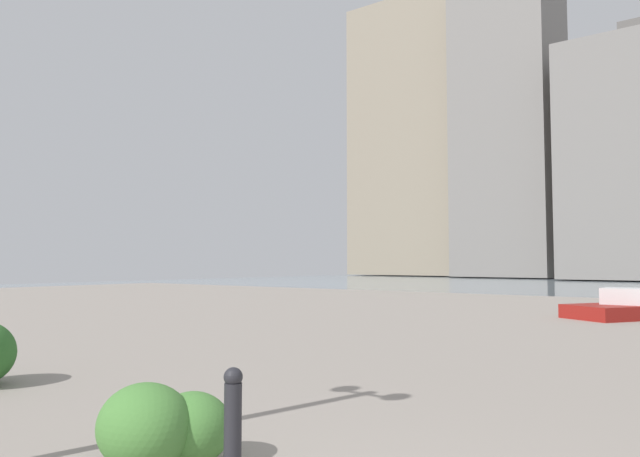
% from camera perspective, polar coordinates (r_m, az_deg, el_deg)
% --- Properties ---
extents(building_annex, '(10.59, 10.51, 35.07)m').
position_cam_1_polar(building_annex, '(71.00, 18.13, 8.95)').
color(building_annex, gray).
rests_on(building_annex, ground).
extents(building_highrise, '(14.40, 11.78, 35.30)m').
position_cam_1_polar(building_highrise, '(79.38, 9.42, 8.37)').
color(building_highrise, gray).
rests_on(building_highrise, ground).
extents(bollard_near, '(0.13, 0.13, 0.83)m').
position_cam_1_polar(bollard_near, '(4.16, -8.56, -18.70)').
color(bollard_near, '#232328').
rests_on(bollard_near, ground).
extents(shrub_low, '(0.75, 0.68, 0.64)m').
position_cam_1_polar(shrub_low, '(4.73, -16.78, -18.13)').
color(shrub_low, '#477F38').
rests_on(shrub_low, ground).
extents(shrub_round, '(0.64, 0.57, 0.54)m').
position_cam_1_polar(shrub_round, '(4.81, -12.40, -18.55)').
color(shrub_round, '#477F38').
rests_on(shrub_round, ground).
extents(boat, '(3.12, 3.72, 0.95)m').
position_cam_1_polar(boat, '(18.37, 27.93, -7.12)').
color(boat, maroon).
rests_on(boat, ground).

